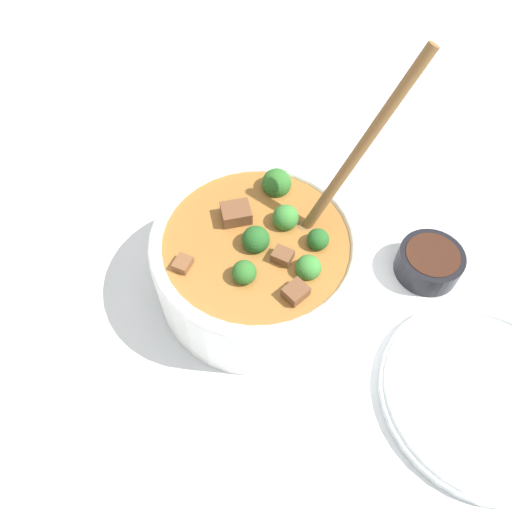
% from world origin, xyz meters
% --- Properties ---
extents(ground_plane, '(4.00, 4.00, 0.00)m').
position_xyz_m(ground_plane, '(0.00, 0.00, 0.00)').
color(ground_plane, silver).
extents(stew_bowl, '(0.28, 0.24, 0.31)m').
position_xyz_m(stew_bowl, '(0.00, 0.00, 0.06)').
color(stew_bowl, white).
rests_on(stew_bowl, ground_plane).
extents(condiment_bowl, '(0.08, 0.08, 0.04)m').
position_xyz_m(condiment_bowl, '(0.22, 0.04, 0.02)').
color(condiment_bowl, black).
rests_on(condiment_bowl, ground_plane).
extents(empty_plate, '(0.23, 0.23, 0.02)m').
position_xyz_m(empty_plate, '(0.26, -0.13, 0.01)').
color(empty_plate, white).
rests_on(empty_plate, ground_plane).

